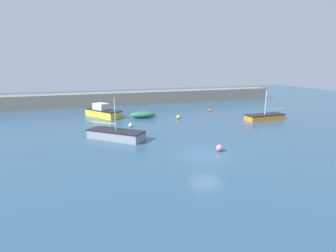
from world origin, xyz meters
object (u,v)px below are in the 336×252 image
object	(u,v)px
mooring_buoy_pink	(219,148)
mooring_buoy_white	(131,125)
mooring_buoy_orange	(210,110)
sailboat_short_mast	(116,135)
rowboat_white_midwater	(143,115)
cabin_cruiser_white	(103,112)
mooring_buoy_yellow	(178,117)
sailboat_twin_hulled	(265,117)

from	to	relation	value
mooring_buoy_pink	mooring_buoy_white	size ratio (longest dim) A/B	1.20
mooring_buoy_orange	mooring_buoy_white	xyz separation A→B (m)	(-13.70, -6.39, 0.04)
sailboat_short_mast	mooring_buoy_pink	distance (m)	10.00
sailboat_short_mast	mooring_buoy_white	bearing A→B (deg)	105.34
rowboat_white_midwater	cabin_cruiser_white	distance (m)	5.66
mooring_buoy_orange	mooring_buoy_white	distance (m)	15.11
mooring_buoy_yellow	mooring_buoy_white	world-z (taller)	mooring_buoy_yellow
cabin_cruiser_white	mooring_buoy_pink	world-z (taller)	cabin_cruiser_white
mooring_buoy_orange	mooring_buoy_yellow	bearing A→B (deg)	-150.74
sailboat_short_mast	mooring_buoy_pink	size ratio (longest dim) A/B	9.64
sailboat_twin_hulled	mooring_buoy_pink	distance (m)	15.31
sailboat_short_mast	mooring_buoy_white	distance (m)	5.05
rowboat_white_midwater	mooring_buoy_white	xyz separation A→B (m)	(-2.70, -4.96, -0.20)
rowboat_white_midwater	sailboat_twin_hulled	xyz separation A→B (m)	(14.68, -6.61, -0.04)
mooring_buoy_yellow	mooring_buoy_white	bearing A→B (deg)	-159.42
mooring_buoy_yellow	mooring_buoy_white	xyz separation A→B (m)	(-6.96, -2.61, -0.02)
cabin_cruiser_white	sailboat_twin_hulled	size ratio (longest dim) A/B	1.03
sailboat_twin_hulled	mooring_buoy_white	bearing A→B (deg)	-7.11
sailboat_twin_hulled	mooring_buoy_pink	size ratio (longest dim) A/B	10.12
cabin_cruiser_white	mooring_buoy_white	bearing A→B (deg)	-14.00
mooring_buoy_white	mooring_buoy_pink	bearing A→B (deg)	-64.47
mooring_buoy_pink	cabin_cruiser_white	bearing A→B (deg)	112.55
rowboat_white_midwater	sailboat_twin_hulled	size ratio (longest dim) A/B	0.63
sailboat_short_mast	mooring_buoy_orange	size ratio (longest dim) A/B	13.61
sailboat_short_mast	sailboat_twin_hulled	size ratio (longest dim) A/B	0.95
rowboat_white_midwater	mooring_buoy_pink	world-z (taller)	rowboat_white_midwater
sailboat_short_mast	mooring_buoy_orange	world-z (taller)	sailboat_short_mast
cabin_cruiser_white	mooring_buoy_yellow	xyz separation A→B (m)	(9.35, -4.79, -0.42)
sailboat_twin_hulled	mooring_buoy_orange	world-z (taller)	sailboat_twin_hulled
rowboat_white_midwater	mooring_buoy_pink	size ratio (longest dim) A/B	6.41
mooring_buoy_yellow	mooring_buoy_orange	world-z (taller)	mooring_buoy_yellow
cabin_cruiser_white	mooring_buoy_orange	distance (m)	16.12
sailboat_short_mast	mooring_buoy_orange	distance (m)	19.35
cabin_cruiser_white	sailboat_short_mast	size ratio (longest dim) A/B	1.08
sailboat_short_mast	cabin_cruiser_white	bearing A→B (deg)	132.97
mooring_buoy_orange	mooring_buoy_white	bearing A→B (deg)	-155.00
mooring_buoy_white	rowboat_white_midwater	bearing A→B (deg)	61.39
sailboat_short_mast	sailboat_twin_hulled	xyz separation A→B (m)	(19.69, 2.83, -0.06)
cabin_cruiser_white	sailboat_twin_hulled	xyz separation A→B (m)	(19.77, -9.06, -0.28)
rowboat_white_midwater	mooring_buoy_yellow	bearing A→B (deg)	-21.98
rowboat_white_midwater	cabin_cruiser_white	size ratio (longest dim) A/B	0.61
rowboat_white_midwater	cabin_cruiser_white	world-z (taller)	cabin_cruiser_white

